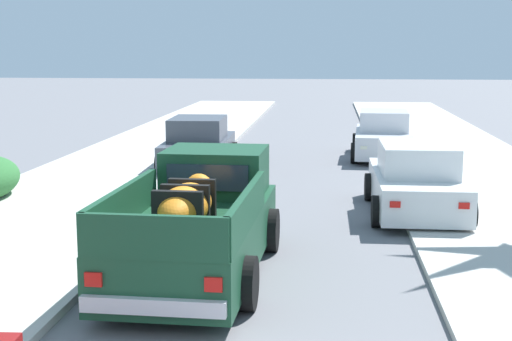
{
  "coord_description": "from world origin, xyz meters",
  "views": [
    {
      "loc": [
        0.97,
        -5.05,
        3.54
      ],
      "look_at": [
        -0.42,
        8.64,
        1.2
      ],
      "focal_mm": 50.62,
      "sensor_mm": 36.0,
      "label": 1
    }
  ],
  "objects_px": {
    "car_right_near": "(416,181)",
    "car_left_mid": "(383,136)",
    "pickup_truck": "(200,223)",
    "car_right_mid": "(199,145)"
  },
  "relations": [
    {
      "from": "pickup_truck",
      "to": "car_left_mid",
      "type": "height_order",
      "value": "pickup_truck"
    },
    {
      "from": "car_right_near",
      "to": "car_left_mid",
      "type": "relative_size",
      "value": 0.99
    },
    {
      "from": "car_right_mid",
      "to": "pickup_truck",
      "type": "bearing_deg",
      "value": -79.63
    },
    {
      "from": "car_right_near",
      "to": "car_left_mid",
      "type": "xyz_separation_m",
      "value": [
        -0.11,
        8.15,
        0.0
      ]
    },
    {
      "from": "pickup_truck",
      "to": "car_right_mid",
      "type": "bearing_deg",
      "value": 100.37
    },
    {
      "from": "car_right_near",
      "to": "car_right_mid",
      "type": "bearing_deg",
      "value": 136.82
    },
    {
      "from": "car_left_mid",
      "to": "car_right_mid",
      "type": "bearing_deg",
      "value": -153.55
    },
    {
      "from": "car_right_near",
      "to": "car_right_mid",
      "type": "distance_m",
      "value": 7.84
    },
    {
      "from": "car_right_mid",
      "to": "car_right_near",
      "type": "bearing_deg",
      "value": -43.18
    },
    {
      "from": "pickup_truck",
      "to": "car_left_mid",
      "type": "relative_size",
      "value": 1.22
    }
  ]
}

